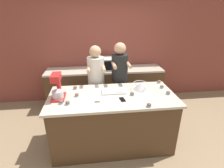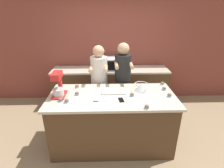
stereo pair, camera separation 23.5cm
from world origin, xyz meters
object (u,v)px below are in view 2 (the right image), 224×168
at_px(cupcake_2, 147,107).
at_px(cupcake_3, 162,83).
at_px(cupcake_4, 61,100).
at_px(cupcake_5, 169,95).
at_px(cupcake_7, 67,101).
at_px(cupcake_8, 132,95).
at_px(person_right, 123,82).
at_px(person_left, 99,84).
at_px(knife, 99,101).
at_px(stand_mixer, 58,86).
at_px(microwave_oven, 113,63).
at_px(cupcake_1, 164,89).
at_px(cell_phone, 121,100).
at_px(cupcake_0, 77,86).
at_px(baking_tray, 114,91).
at_px(mixing_bowl, 141,87).
at_px(cupcake_6, 77,93).

height_order(cupcake_2, cupcake_3, same).
bearing_deg(cupcake_4, cupcake_5, 3.64).
height_order(cupcake_7, cupcake_8, same).
relative_size(person_right, cupcake_3, 25.11).
height_order(person_left, cupcake_2, person_left).
height_order(knife, cupcake_8, cupcake_8).
relative_size(cupcake_3, cupcake_5, 1.00).
relative_size(person_left, cupcake_5, 24.42).
xyz_separation_m(stand_mixer, cupcake_3, (1.79, 0.40, -0.15)).
relative_size(cupcake_3, cupcake_8, 1.00).
relative_size(person_left, microwave_oven, 3.58).
distance_m(cupcake_1, cupcake_5, 0.25).
height_order(cell_phone, cupcake_2, cupcake_2).
bearing_deg(knife, cupcake_4, 178.26).
distance_m(cupcake_0, cupcake_5, 1.58).
relative_size(person_right, cupcake_2, 25.11).
distance_m(stand_mixer, cupcake_7, 0.31).
bearing_deg(cupcake_5, stand_mixer, 177.42).
distance_m(cupcake_3, cupcake_4, 1.83).
height_order(cupcake_1, cupcake_4, same).
bearing_deg(stand_mixer, cupcake_1, 5.56).
bearing_deg(baking_tray, cell_phone, -70.90).
bearing_deg(cupcake_7, cupcake_8, 9.99).
xyz_separation_m(stand_mixer, mixing_bowl, (1.36, 0.15, -0.11)).
distance_m(stand_mixer, cupcake_2, 1.40).
distance_m(cell_phone, cupcake_2, 0.43).
height_order(baking_tray, cupcake_1, cupcake_1).
bearing_deg(stand_mixer, cupcake_7, -53.91).
bearing_deg(stand_mixer, cupcake_8, -2.24).
height_order(cupcake_0, cupcake_3, same).
bearing_deg(cupcake_1, person_left, 155.20).
relative_size(mixing_bowl, knife, 1.11).
bearing_deg(cupcake_6, microwave_oven, 66.22).
bearing_deg(cell_phone, cupcake_5, 7.11).
distance_m(microwave_oven, cupcake_6, 1.60).
relative_size(cupcake_3, cupcake_6, 1.00).
bearing_deg(knife, person_right, 64.41).
relative_size(baking_tray, cupcake_6, 5.95).
height_order(mixing_bowl, cupcake_2, mixing_bowl).
relative_size(baking_tray, cupcake_2, 5.95).
bearing_deg(cupcake_8, cupcake_5, -3.25).
distance_m(person_left, cupcake_8, 0.94).
relative_size(cupcake_4, cupcake_7, 1.00).
bearing_deg(stand_mixer, cell_phone, -10.17).
bearing_deg(cupcake_5, cupcake_4, -176.36).
bearing_deg(baking_tray, person_right, 71.06).
bearing_deg(mixing_bowl, baking_tray, -175.96).
bearing_deg(knife, stand_mixer, 162.44).
height_order(stand_mixer, cupcake_2, stand_mixer).
bearing_deg(cupcake_6, cell_phone, -15.93).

